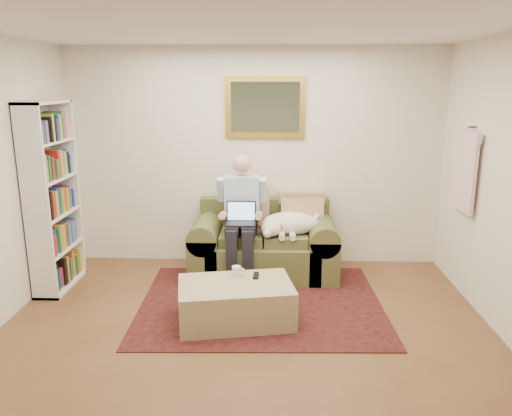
# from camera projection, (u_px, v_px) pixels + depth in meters

# --- Properties ---
(room_shell) EXTENTS (4.51, 5.00, 2.61)m
(room_shell) POSITION_uv_depth(u_px,v_px,m) (242.00, 198.00, 3.92)
(room_shell) COLOR brown
(room_shell) RESTS_ON ground
(rug) EXTENTS (2.48, 2.01, 0.01)m
(rug) POSITION_uv_depth(u_px,v_px,m) (261.00, 303.00, 5.07)
(rug) COLOR black
(rug) RESTS_ON room_shell
(sofa) EXTENTS (1.67, 0.85, 1.00)m
(sofa) POSITION_uv_depth(u_px,v_px,m) (264.00, 250.00, 5.80)
(sofa) COLOR brown
(sofa) RESTS_ON room_shell
(seated_man) EXTENTS (0.55, 0.79, 1.40)m
(seated_man) POSITION_uv_depth(u_px,v_px,m) (241.00, 219.00, 5.56)
(seated_man) COLOR #8CA6D8
(seated_man) RESTS_ON sofa
(laptop) EXTENTS (0.32, 0.26, 0.23)m
(laptop) POSITION_uv_depth(u_px,v_px,m) (241.00, 218.00, 5.49)
(laptop) COLOR black
(laptop) RESTS_ON seated_man
(sleeping_dog) EXTENTS (0.69, 0.43, 0.26)m
(sleeping_dog) POSITION_uv_depth(u_px,v_px,m) (290.00, 223.00, 5.62)
(sleeping_dog) COLOR white
(sleeping_dog) RESTS_ON sofa
(ottoman) EXTENTS (1.14, 0.84, 0.38)m
(ottoman) POSITION_uv_depth(u_px,v_px,m) (236.00, 303.00, 4.64)
(ottoman) COLOR tan
(ottoman) RESTS_ON room_shell
(coffee_mug) EXTENTS (0.08, 0.08, 0.10)m
(coffee_mug) POSITION_uv_depth(u_px,v_px,m) (236.00, 271.00, 4.76)
(coffee_mug) COLOR white
(coffee_mug) RESTS_ON ottoman
(tv_remote) EXTENTS (0.05, 0.15, 0.02)m
(tv_remote) POSITION_uv_depth(u_px,v_px,m) (256.00, 276.00, 4.76)
(tv_remote) COLOR black
(tv_remote) RESTS_ON ottoman
(bookshelf) EXTENTS (0.28, 0.80, 2.00)m
(bookshelf) POSITION_uv_depth(u_px,v_px,m) (52.00, 197.00, 5.27)
(bookshelf) COLOR white
(bookshelf) RESTS_ON room_shell
(wall_mirror) EXTENTS (0.94, 0.04, 0.72)m
(wall_mirror) POSITION_uv_depth(u_px,v_px,m) (265.00, 107.00, 5.82)
(wall_mirror) COLOR gold
(wall_mirror) RESTS_ON room_shell
(hanging_shirt) EXTENTS (0.06, 0.52, 0.90)m
(hanging_shirt) POSITION_uv_depth(u_px,v_px,m) (466.00, 167.00, 5.04)
(hanging_shirt) COLOR #FACED2
(hanging_shirt) RESTS_ON room_shell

